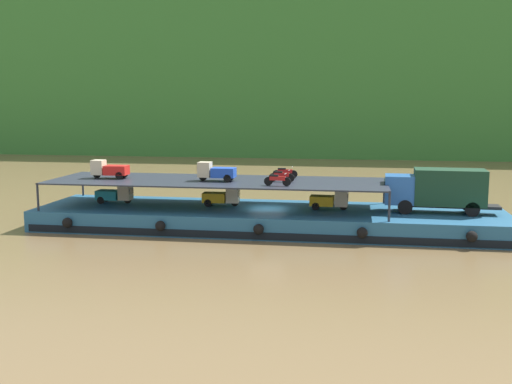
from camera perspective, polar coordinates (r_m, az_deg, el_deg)
ground_plane at (r=44.52m, az=1.12°, el=-3.47°), size 400.00×400.00×0.00m
hillside_far_bank at (r=113.17m, az=6.31°, el=12.10°), size 138.12×28.26×29.33m
cargo_barge at (r=44.35m, az=1.12°, el=-2.53°), size 33.93×8.79×1.50m
covered_lorry at (r=44.11m, az=16.77°, el=0.28°), size 7.92×2.56×3.10m
cargo_rack at (r=44.64m, az=-3.70°, el=1.03°), size 24.73×7.42×2.00m
mini_truck_lower_stern at (r=47.76m, az=-13.14°, el=-0.20°), size 2.74×1.21×1.38m
mini_truck_lower_aft at (r=45.34m, az=-3.25°, el=-0.45°), size 2.78×1.27×1.38m
mini_truck_lower_mid at (r=44.04m, az=6.98°, el=-0.76°), size 2.79×1.29×1.38m
mini_truck_upper_stern at (r=46.98m, az=-13.68°, el=2.10°), size 2.77×1.25×1.38m
mini_truck_upper_mid at (r=44.20m, az=-3.79°, el=1.93°), size 2.75×1.22×1.38m
motorcycle_upper_port at (r=41.56m, az=2.01°, el=1.18°), size 1.90×0.55×0.87m
motorcycle_upper_centre at (r=43.76m, az=2.41°, el=1.54°), size 1.90×0.55×0.87m
motorcycle_upper_stbd at (r=45.95m, az=2.73°, el=1.87°), size 1.90×0.55×0.87m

